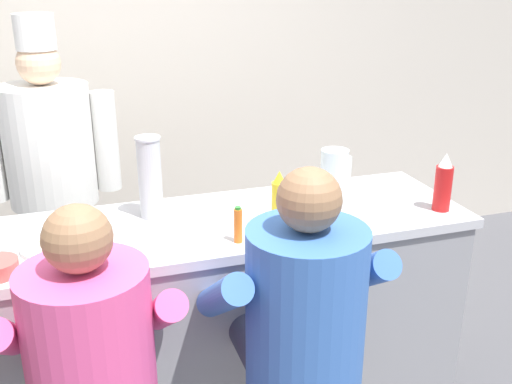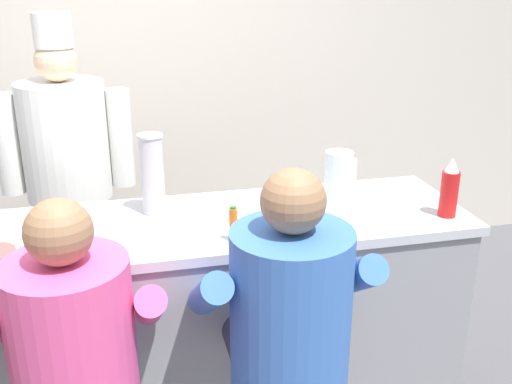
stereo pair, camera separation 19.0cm
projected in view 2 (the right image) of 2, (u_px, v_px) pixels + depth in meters
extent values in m
cube|color=beige|center=(132.00, 69.00, 3.78)|extent=(10.00, 0.06, 2.70)
cube|color=gray|center=(163.00, 333.00, 2.58)|extent=(2.55, 0.62, 0.94)
cube|color=#BCBCC1|center=(156.00, 230.00, 2.41)|extent=(2.60, 0.65, 0.04)
cylinder|color=red|center=(449.00, 194.00, 2.47)|extent=(0.07, 0.07, 0.19)
cone|color=white|center=(452.00, 165.00, 2.42)|extent=(0.06, 0.06, 0.06)
cylinder|color=yellow|center=(278.00, 204.00, 2.38)|extent=(0.06, 0.06, 0.18)
cone|color=yellow|center=(278.00, 177.00, 2.34)|extent=(0.05, 0.05, 0.05)
cylinder|color=orange|center=(233.00, 225.00, 2.24)|extent=(0.03, 0.03, 0.13)
cylinder|color=#287F2D|center=(233.00, 208.00, 2.22)|extent=(0.02, 0.02, 0.01)
cylinder|color=silver|center=(338.00, 178.00, 2.59)|extent=(0.12, 0.12, 0.24)
cube|color=silver|center=(354.00, 174.00, 2.60)|extent=(0.01, 0.01, 0.14)
cylinder|color=white|center=(57.00, 239.00, 2.27)|extent=(0.26, 0.26, 0.02)
ellipsoid|color=#E0BC60|center=(56.00, 233.00, 2.26)|extent=(0.12, 0.09, 0.03)
cylinder|color=#B7BABF|center=(152.00, 176.00, 2.47)|extent=(0.10, 0.10, 0.33)
cylinder|color=silver|center=(150.00, 136.00, 2.41)|extent=(0.10, 0.10, 0.01)
cylinder|color=#33384C|center=(55.00, 377.00, 2.03)|extent=(0.14, 0.37, 0.14)
cylinder|color=#33384C|center=(111.00, 369.00, 2.07)|extent=(0.14, 0.37, 0.14)
cylinder|color=#E54C8C|center=(73.00, 342.00, 1.79)|extent=(0.37, 0.37, 0.53)
cylinder|color=#E54C8C|center=(149.00, 307.00, 1.93)|extent=(0.10, 0.40, 0.32)
sphere|color=#8C6647|center=(59.00, 232.00, 1.66)|extent=(0.19, 0.19, 0.19)
cylinder|color=#33384C|center=(248.00, 348.00, 2.18)|extent=(0.15, 0.39, 0.15)
cylinder|color=#33384C|center=(300.00, 341.00, 2.22)|extent=(0.15, 0.39, 0.15)
cylinder|color=#3866B7|center=(291.00, 311.00, 1.93)|extent=(0.39, 0.39, 0.56)
cylinder|color=#3866B7|center=(209.00, 295.00, 1.97)|extent=(0.10, 0.42, 0.34)
cylinder|color=#3866B7|center=(350.00, 278.00, 2.08)|extent=(0.10, 0.42, 0.34)
sphere|color=#8C6647|center=(293.00, 201.00, 1.80)|extent=(0.20, 0.20, 0.20)
cube|color=#232328|center=(79.00, 263.00, 3.33)|extent=(0.34, 0.19, 0.81)
cube|color=white|center=(76.00, 241.00, 3.23)|extent=(0.30, 0.02, 0.49)
cylinder|color=white|center=(65.00, 141.00, 3.09)|extent=(0.44, 0.44, 0.61)
sphere|color=#DBB28E|center=(56.00, 61.00, 2.94)|extent=(0.21, 0.21, 0.21)
cylinder|color=white|center=(52.00, 30.00, 2.89)|extent=(0.19, 0.19, 0.17)
cylinder|color=white|center=(7.00, 145.00, 3.03)|extent=(0.12, 0.12, 0.52)
cylinder|color=white|center=(121.00, 138.00, 3.15)|extent=(0.12, 0.12, 0.52)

